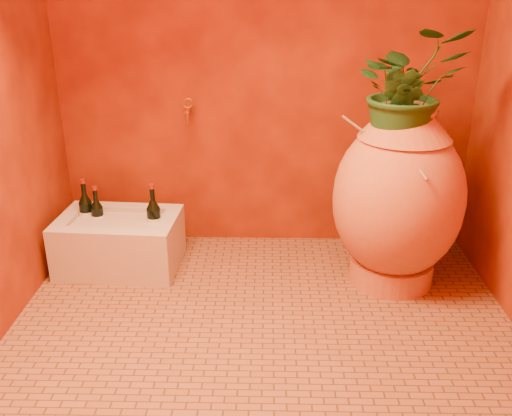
{
  "coord_description": "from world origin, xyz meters",
  "views": [
    {
      "loc": [
        0.02,
        -2.41,
        1.62
      ],
      "look_at": [
        -0.04,
        0.35,
        0.48
      ],
      "focal_mm": 40.0,
      "sensor_mm": 36.0,
      "label": 1
    }
  ],
  "objects_px": {
    "wine_bottle_b": "(98,217)",
    "wall_tap": "(188,110)",
    "wine_bottle_a": "(87,213)",
    "wine_bottle_c": "(154,220)",
    "amphora": "(398,198)",
    "stone_basin": "(120,243)"
  },
  "relations": [
    {
      "from": "wine_bottle_b",
      "to": "wall_tap",
      "type": "relative_size",
      "value": 2.07
    },
    {
      "from": "amphora",
      "to": "wine_bottle_b",
      "type": "height_order",
      "value": "amphora"
    },
    {
      "from": "amphora",
      "to": "wine_bottle_c",
      "type": "height_order",
      "value": "amphora"
    },
    {
      "from": "amphora",
      "to": "wine_bottle_a",
      "type": "distance_m",
      "value": 1.81
    },
    {
      "from": "amphora",
      "to": "wine_bottle_a",
      "type": "height_order",
      "value": "amphora"
    },
    {
      "from": "amphora",
      "to": "stone_basin",
      "type": "relative_size",
      "value": 1.41
    },
    {
      "from": "amphora",
      "to": "wine_bottle_b",
      "type": "distance_m",
      "value": 1.73
    },
    {
      "from": "wine_bottle_a",
      "to": "wine_bottle_c",
      "type": "relative_size",
      "value": 0.99
    },
    {
      "from": "wine_bottle_a",
      "to": "wine_bottle_c",
      "type": "height_order",
      "value": "wine_bottle_c"
    },
    {
      "from": "wine_bottle_c",
      "to": "wall_tap",
      "type": "distance_m",
      "value": 0.68
    },
    {
      "from": "stone_basin",
      "to": "wine_bottle_a",
      "type": "height_order",
      "value": "wine_bottle_a"
    },
    {
      "from": "wine_bottle_a",
      "to": "wine_bottle_b",
      "type": "xyz_separation_m",
      "value": [
        0.07,
        -0.03,
        -0.01
      ]
    },
    {
      "from": "stone_basin",
      "to": "wine_bottle_b",
      "type": "distance_m",
      "value": 0.2
    },
    {
      "from": "amphora",
      "to": "wall_tap",
      "type": "bearing_deg",
      "value": 158.54
    },
    {
      "from": "amphora",
      "to": "wall_tap",
      "type": "height_order",
      "value": "amphora"
    },
    {
      "from": "amphora",
      "to": "wall_tap",
      "type": "xyz_separation_m",
      "value": [
        -1.18,
        0.46,
        0.37
      ]
    },
    {
      "from": "wine_bottle_a",
      "to": "wine_bottle_b",
      "type": "distance_m",
      "value": 0.08
    },
    {
      "from": "wine_bottle_c",
      "to": "wine_bottle_a",
      "type": "bearing_deg",
      "value": 168.2
    },
    {
      "from": "wine_bottle_b",
      "to": "wine_bottle_a",
      "type": "bearing_deg",
      "value": 160.21
    },
    {
      "from": "wine_bottle_c",
      "to": "amphora",
      "type": "bearing_deg",
      "value": -5.97
    },
    {
      "from": "amphora",
      "to": "wine_bottle_b",
      "type": "bearing_deg",
      "value": 173.2
    },
    {
      "from": "wine_bottle_c",
      "to": "wall_tap",
      "type": "height_order",
      "value": "wall_tap"
    }
  ]
}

